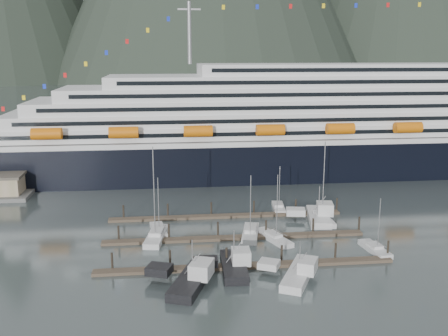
{
  "coord_description": "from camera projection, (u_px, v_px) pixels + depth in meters",
  "views": [
    {
      "loc": [
        -17.65,
        -86.91,
        33.56
      ],
      "look_at": [
        -4.75,
        22.0,
        9.12
      ],
      "focal_mm": 42.0,
      "sensor_mm": 36.0,
      "label": 1
    }
  ],
  "objects": [
    {
      "name": "sailboat_g",
      "position": [
        320.0,
        218.0,
        106.62
      ],
      "size": [
        3.08,
        11.98,
        16.95
      ],
      "rotation": [
        0.0,
        0.0,
        1.56
      ],
      "color": "silver",
      "rests_on": "ground"
    },
    {
      "name": "ground",
      "position": [
        265.0,
        244.0,
        93.57
      ],
      "size": [
        1600.0,
        1600.0,
        0.0
      ],
      "primitive_type": "plane",
      "color": "#424E4D",
      "rests_on": "ground"
    },
    {
      "name": "sailboat_b",
      "position": [
        156.0,
        237.0,
        95.79
      ],
      "size": [
        4.73,
        11.4,
        17.9
      ],
      "rotation": [
        0.0,
        0.0,
        1.4
      ],
      "color": "silver",
      "rests_on": "ground"
    },
    {
      "name": "sailboat_a",
      "position": [
        159.0,
        230.0,
        99.22
      ],
      "size": [
        3.51,
        8.44,
        11.27
      ],
      "rotation": [
        0.0,
        0.0,
        1.71
      ],
      "color": "silver",
      "rests_on": "ground"
    },
    {
      "name": "sailboat_f",
      "position": [
        279.0,
        208.0,
        113.66
      ],
      "size": [
        3.17,
        8.17,
        10.2
      ],
      "rotation": [
        0.0,
        0.0,
        1.46
      ],
      "color": "silver",
      "rests_on": "ground"
    },
    {
      "name": "dock_far",
      "position": [
        227.0,
        216.0,
        108.49
      ],
      "size": [
        48.18,
        2.28,
        3.2
      ],
      "color": "#4E3D32",
      "rests_on": "ground"
    },
    {
      "name": "cruise_ship",
      "position": [
        333.0,
        130.0,
        147.65
      ],
      "size": [
        210.0,
        30.4,
        50.3
      ],
      "color": "black",
      "rests_on": "ground"
    },
    {
      "name": "trawler_b",
      "position": [
        233.0,
        265.0,
        81.82
      ],
      "size": [
        8.67,
        11.37,
        7.29
      ],
      "rotation": [
        0.0,
        0.0,
        1.52
      ],
      "color": "black",
      "rests_on": "ground"
    },
    {
      "name": "sailboat_h",
      "position": [
        375.0,
        249.0,
        89.72
      ],
      "size": [
        3.19,
        8.3,
        10.06
      ],
      "rotation": [
        0.0,
        0.0,
        1.68
      ],
      "color": "silver",
      "rests_on": "ground"
    },
    {
      "name": "trawler_c",
      "position": [
        298.0,
        272.0,
        79.43
      ],
      "size": [
        10.48,
        12.66,
        6.37
      ],
      "rotation": [
        0.0,
        0.0,
        1.11
      ],
      "color": "silver",
      "rests_on": "ground"
    },
    {
      "name": "sailboat_c",
      "position": [
        250.0,
        234.0,
        97.43
      ],
      "size": [
        4.91,
        10.4,
        12.3
      ],
      "rotation": [
        0.0,
        0.0,
        1.35
      ],
      "color": "silver",
      "rests_on": "ground"
    },
    {
      "name": "trawler_a",
      "position": [
        192.0,
        278.0,
        77.27
      ],
      "size": [
        11.19,
        14.13,
        7.53
      ],
      "rotation": [
        0.0,
        0.0,
        1.22
      ],
      "color": "black",
      "rests_on": "ground"
    },
    {
      "name": "trawler_e",
      "position": [
        318.0,
        216.0,
        106.11
      ],
      "size": [
        9.74,
        12.71,
        7.96
      ],
      "rotation": [
        0.0,
        0.0,
        1.38
      ],
      "color": "silver",
      "rests_on": "ground"
    },
    {
      "name": "dock_near",
      "position": [
        246.0,
        265.0,
        83.29
      ],
      "size": [
        48.18,
        2.28,
        3.2
      ],
      "color": "#4E3D32",
      "rests_on": "ground"
    },
    {
      "name": "dock_mid",
      "position": [
        235.0,
        237.0,
        95.89
      ],
      "size": [
        48.18,
        2.28,
        3.2
      ],
      "color": "#4E3D32",
      "rests_on": "ground"
    },
    {
      "name": "sailboat_d",
      "position": [
        273.0,
        238.0,
        95.28
      ],
      "size": [
        5.67,
        10.24,
        12.83
      ],
      "rotation": [
        0.0,
        0.0,
        1.92
      ],
      "color": "silver",
      "rests_on": "ground"
    }
  ]
}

